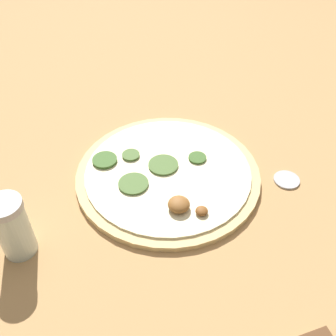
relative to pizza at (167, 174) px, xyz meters
The scene contains 4 objects.
ground_plane 0.01m from the pizza, 127.69° to the left, with size 3.00×3.00×0.00m, color tan.
pizza is the anchor object (origin of this frame).
spice_jar 0.28m from the pizza, 69.81° to the right, with size 0.05×0.05×0.11m.
loose_cap 0.22m from the pizza, 72.40° to the left, with size 0.05×0.05×0.01m.
Camera 1 is at (0.50, -0.13, 0.51)m, focal length 42.00 mm.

